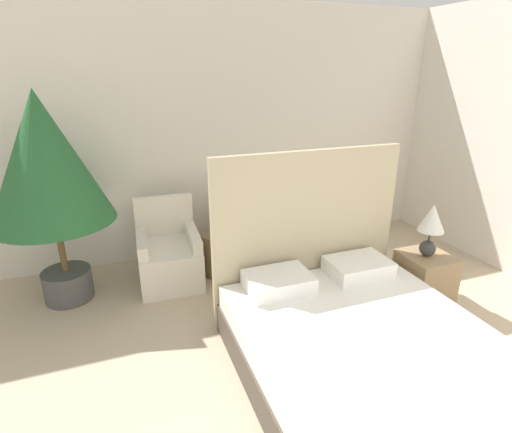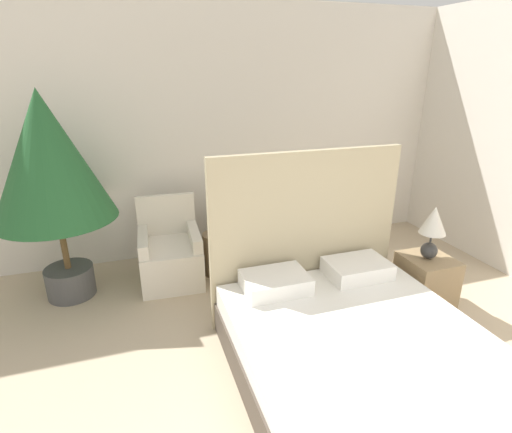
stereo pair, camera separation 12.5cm
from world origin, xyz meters
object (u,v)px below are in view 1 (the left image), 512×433
object	(u,v)px
nightstand	(424,278)
side_table	(216,254)
potted_palm	(46,164)
armchair_near_window_right	(258,245)
bed	(367,350)
table_lamp	(431,224)
armchair_near_window_left	(169,258)

from	to	relation	value
nightstand	side_table	world-z (taller)	nightstand
potted_palm	nightstand	size ratio (longest dim) A/B	4.02
armchair_near_window_right	nightstand	bearing A→B (deg)	-45.18
bed	side_table	distance (m)	2.07
potted_palm	nightstand	world-z (taller)	potted_palm
side_table	table_lamp	bearing A→B (deg)	-35.58
nightstand	bed	bearing A→B (deg)	-148.02
armchair_near_window_left	table_lamp	distance (m)	2.65
nightstand	table_lamp	size ratio (longest dim) A/B	0.99
bed	potted_palm	xyz separation A→B (m)	(-2.12, 1.99, 1.09)
potted_palm	table_lamp	world-z (taller)	potted_palm
armchair_near_window_right	potted_palm	world-z (taller)	potted_palm
armchair_near_window_right	potted_palm	distance (m)	2.31
armchair_near_window_left	potted_palm	distance (m)	1.50
armchair_near_window_left	potted_palm	bearing A→B (deg)	-176.88
armchair_near_window_left	side_table	world-z (taller)	armchair_near_window_left
bed	nightstand	distance (m)	1.37
table_lamp	bed	bearing A→B (deg)	-147.65
armchair_near_window_right	potted_palm	bearing A→B (deg)	-179.95
armchair_near_window_left	nightstand	world-z (taller)	armchair_near_window_left
armchair_near_window_left	nightstand	distance (m)	2.60
nightstand	side_table	size ratio (longest dim) A/B	1.06
bed	armchair_near_window_left	world-z (taller)	bed
bed	armchair_near_window_left	size ratio (longest dim) A/B	2.54
table_lamp	armchair_near_window_left	bearing A→B (deg)	150.69
armchair_near_window_right	potted_palm	xyz separation A→B (m)	(-2.02, -0.00, 1.11)
armchair_near_window_right	nightstand	world-z (taller)	armchair_near_window_right
bed	potted_palm	size ratio (longest dim) A/B	1.10
armchair_near_window_left	nightstand	xyz separation A→B (m)	(2.27, -1.27, -0.02)
nightstand	table_lamp	xyz separation A→B (m)	(-0.02, 0.00, 0.57)
side_table	potted_palm	bearing A→B (deg)	179.57
nightstand	table_lamp	distance (m)	0.57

